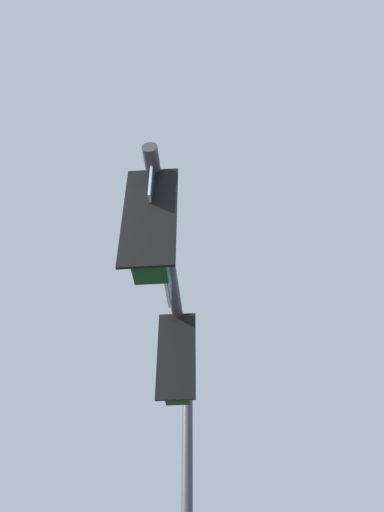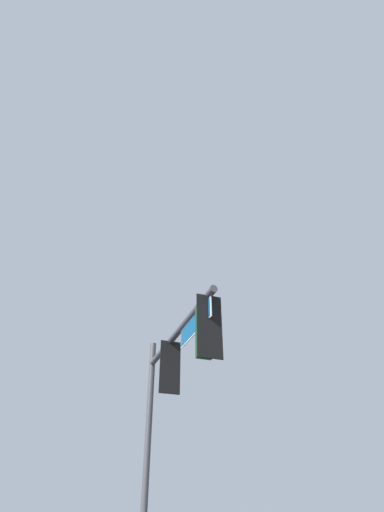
# 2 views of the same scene
# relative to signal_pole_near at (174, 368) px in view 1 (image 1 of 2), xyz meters

# --- Properties ---
(signal_pole_near) EXTENTS (4.85, 0.54, 6.10)m
(signal_pole_near) POSITION_rel_signal_pole_near_xyz_m (0.00, 0.00, 0.00)
(signal_pole_near) COLOR #47474C
(signal_pole_near) RESTS_ON ground_plane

